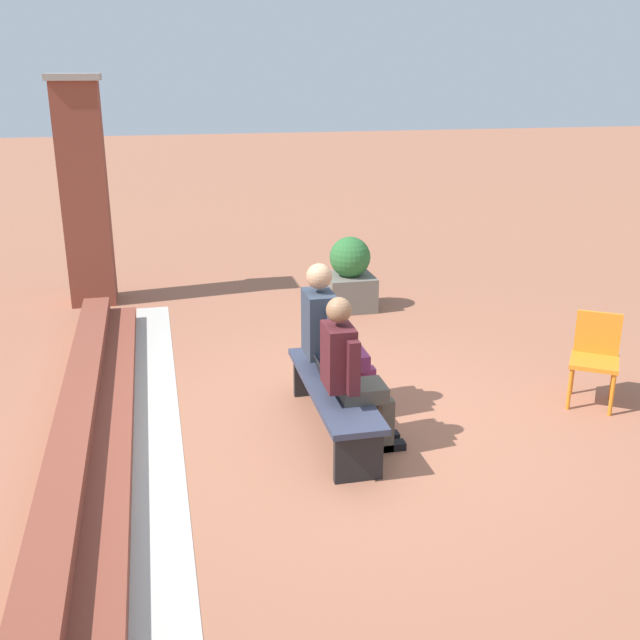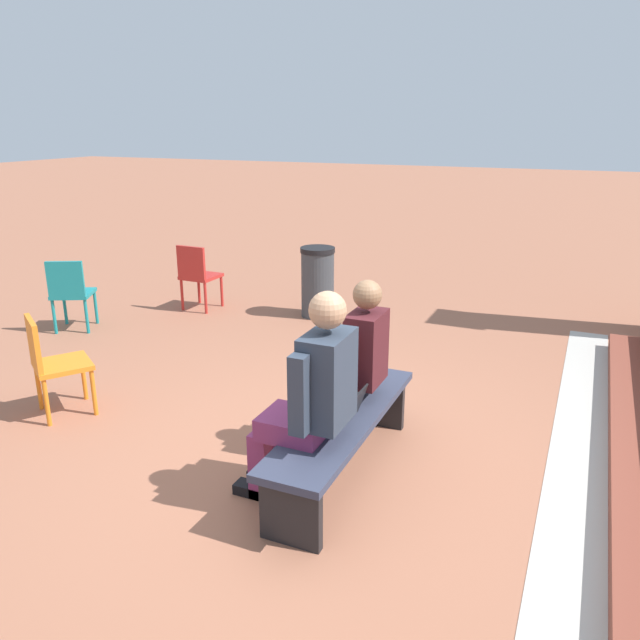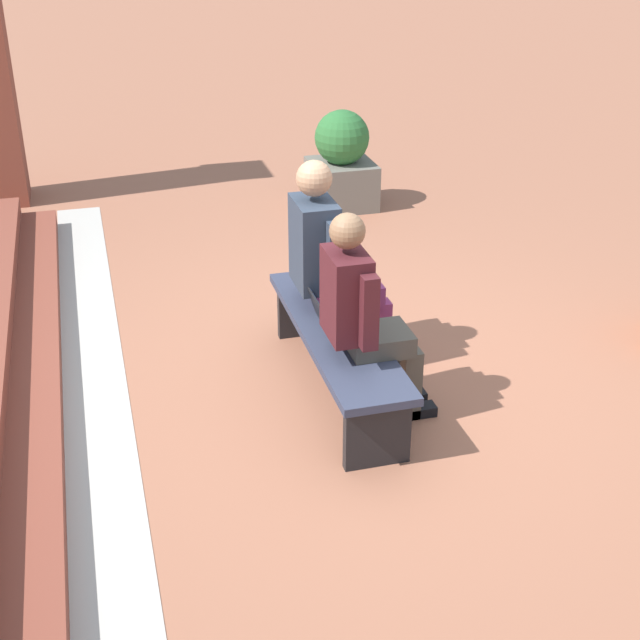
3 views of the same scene
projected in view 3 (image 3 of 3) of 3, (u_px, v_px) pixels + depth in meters
name	position (u px, v px, depth m)	size (l,w,h in m)	color
ground_plane	(352.00, 382.00, 5.73)	(60.00, 60.00, 0.00)	#9E6047
concrete_strip	(99.00, 425.00, 5.29)	(7.80, 0.40, 0.01)	#B7B2A8
bench	(336.00, 342.00, 5.47)	(1.80, 0.44, 0.45)	#33384C
person_student	(364.00, 312.00, 5.06)	(0.52, 0.65, 1.30)	#4C473D
person_adult	(331.00, 260.00, 5.63)	(0.57, 0.73, 1.40)	#7F2D5B
laptop	(332.00, 317.00, 5.46)	(0.32, 0.29, 0.21)	black
planter	(342.00, 163.00, 8.53)	(0.60, 0.60, 0.94)	#6B665B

